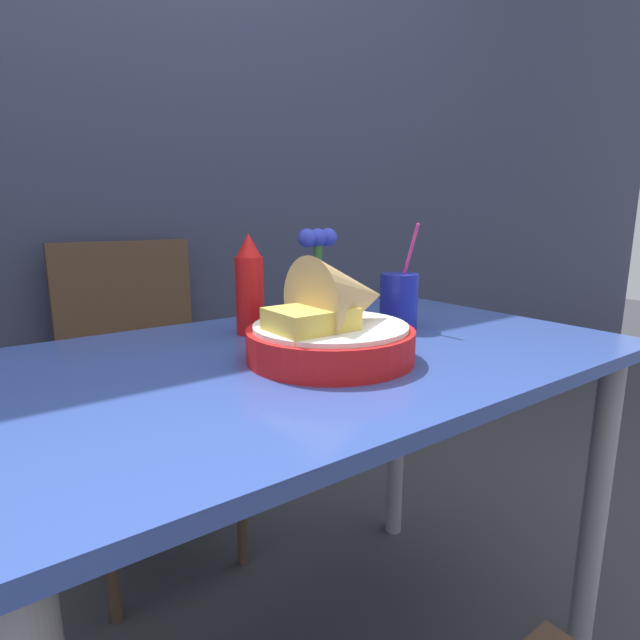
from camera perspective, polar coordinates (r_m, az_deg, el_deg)
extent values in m
cube|color=#2D334C|center=(1.75, -19.49, 20.98)|extent=(7.00, 0.06, 2.60)
cube|color=#334C9E|center=(0.93, -0.11, -4.02)|extent=(1.16, 0.72, 0.02)
cylinder|color=gray|center=(1.30, 28.86, -19.06)|extent=(0.05, 0.05, 0.74)
cylinder|color=gray|center=(1.21, -32.19, -21.96)|extent=(0.05, 0.05, 0.74)
cylinder|color=gray|center=(1.60, 8.76, -11.68)|extent=(0.05, 0.05, 0.74)
cylinder|color=#473323|center=(1.43, -22.95, -22.58)|extent=(0.03, 0.03, 0.43)
cylinder|color=#473323|center=(1.53, -9.00, -19.30)|extent=(0.03, 0.03, 0.43)
cylinder|color=#473323|center=(1.74, -25.89, -16.35)|extent=(0.03, 0.03, 0.43)
cylinder|color=#473323|center=(1.82, -14.40, -14.16)|extent=(0.03, 0.03, 0.43)
cube|color=#473323|center=(1.52, -18.62, -10.50)|extent=(0.40, 0.40, 0.02)
cube|color=#473323|center=(1.62, -21.22, -0.09)|extent=(0.40, 0.03, 0.48)
cylinder|color=red|center=(0.86, 1.18, -2.77)|extent=(0.29, 0.29, 0.05)
cylinder|color=white|center=(0.85, 1.19, -0.73)|extent=(0.27, 0.27, 0.01)
cone|color=tan|center=(0.86, 3.10, 2.40)|extent=(0.16, 0.16, 0.16)
cube|color=#E5C14C|center=(0.81, -1.03, -0.14)|extent=(0.13, 0.10, 0.04)
cylinder|color=red|center=(1.04, -8.02, 2.75)|extent=(0.06, 0.06, 0.16)
cone|color=red|center=(1.03, -8.19, 8.46)|extent=(0.05, 0.05, 0.05)
cylinder|color=#192399|center=(1.10, 8.99, 2.13)|extent=(0.08, 0.08, 0.12)
cylinder|color=black|center=(1.10, 8.97, 1.63)|extent=(0.08, 0.08, 0.10)
cylinder|color=#EA3884|center=(1.10, 9.54, 4.97)|extent=(0.01, 0.08, 0.23)
cylinder|color=gray|center=(1.22, -0.26, 2.64)|extent=(0.08, 0.08, 0.10)
cylinder|color=#33722D|center=(1.20, -0.26, 6.93)|extent=(0.02, 0.02, 0.09)
sphere|color=blue|center=(1.20, -0.27, 9.40)|extent=(0.04, 0.04, 0.04)
sphere|color=blue|center=(1.18, -1.49, 9.36)|extent=(0.04, 0.04, 0.04)
sphere|color=blue|center=(1.22, 0.92, 9.44)|extent=(0.04, 0.04, 0.04)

